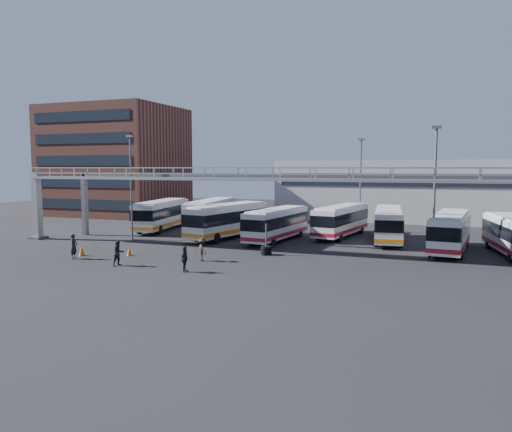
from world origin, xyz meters
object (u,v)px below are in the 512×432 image
(light_pole_mid, at_px, (435,185))
(bus_2, at_px, (212,213))
(light_pole_back, at_px, (360,180))
(cone_right, at_px, (82,251))
(bus_3, at_px, (228,219))
(cone_left, at_px, (129,252))
(pedestrian_c, at_px, (202,249))
(light_pole_left, at_px, (131,181))
(pedestrian_a, at_px, (74,246))
(pedestrian_b, at_px, (118,253))
(pedestrian_d, at_px, (185,259))
(bus_4, at_px, (277,223))
(tire_stack, at_px, (266,250))
(bus_6, at_px, (389,223))
(bus_7, at_px, (450,230))
(bus_5, at_px, (341,220))
(bus_1, at_px, (162,214))

(light_pole_mid, height_order, bus_2, light_pole_mid)
(light_pole_back, height_order, cone_right, light_pole_back)
(bus_3, distance_m, cone_left, 12.58)
(cone_right, bearing_deg, pedestrian_c, 8.26)
(pedestrian_c, bearing_deg, cone_right, 54.26)
(light_pole_left, relative_size, pedestrian_a, 5.19)
(light_pole_mid, bearing_deg, cone_left, -163.43)
(pedestrian_b, bearing_deg, bus_2, 29.49)
(pedestrian_d, xyz_separation_m, cone_right, (-10.83, 2.58, -0.49))
(bus_2, height_order, cone_left, bus_2)
(light_pole_back, xyz_separation_m, cone_right, (-18.45, -23.19, -5.33))
(light_pole_mid, relative_size, bus_4, 0.97)
(cone_right, height_order, tire_stack, tire_stack)
(light_pole_left, distance_m, light_pole_back, 24.41)
(light_pole_left, xyz_separation_m, pedestrian_c, (11.66, -7.72, -4.84))
(bus_6, relative_size, cone_left, 16.03)
(light_pole_left, relative_size, bus_3, 0.88)
(light_pole_mid, bearing_deg, bus_7, 73.89)
(light_pole_mid, xyz_separation_m, light_pole_back, (-8.00, 15.00, 0.00))
(pedestrian_d, bearing_deg, light_pole_back, -26.09)
(pedestrian_d, height_order, cone_left, pedestrian_d)
(bus_3, xyz_separation_m, bus_5, (10.45, 4.94, -0.13))
(light_pole_left, relative_size, pedestrian_b, 5.54)
(bus_2, xyz_separation_m, bus_7, (25.02, -5.73, -0.10))
(bus_3, xyz_separation_m, pedestrian_a, (-6.52, -14.71, -0.92))
(pedestrian_b, relative_size, cone_right, 2.30)
(bus_2, distance_m, pedestrian_b, 20.86)
(bus_7, xyz_separation_m, pedestrian_d, (-16.89, -15.16, -0.93))
(bus_6, xyz_separation_m, pedestrian_b, (-16.98, -18.89, -0.86))
(bus_1, bearing_deg, bus_4, -22.09)
(light_pole_back, distance_m, bus_3, 15.61)
(pedestrian_a, relative_size, cone_right, 2.45)
(pedestrian_c, bearing_deg, bus_7, -101.75)
(bus_6, bearing_deg, bus_1, 173.93)
(bus_1, relative_size, cone_right, 14.17)
(bus_4, xyz_separation_m, pedestrian_d, (-1.30, -15.78, -0.85))
(bus_2, xyz_separation_m, pedestrian_b, (2.59, -20.67, -1.00))
(bus_3, xyz_separation_m, pedestrian_c, (3.21, -11.93, -1.02))
(light_pole_back, distance_m, tire_stack, 18.88)
(light_pole_left, height_order, bus_7, light_pole_left)
(bus_2, bearing_deg, bus_1, -167.72)
(pedestrian_c, bearing_deg, bus_6, -82.93)
(light_pole_back, xyz_separation_m, bus_7, (9.27, -10.61, -3.91))
(bus_4, bearing_deg, bus_7, 3.54)
(light_pole_mid, xyz_separation_m, pedestrian_c, (-16.34, -6.72, -4.84))
(bus_7, distance_m, pedestrian_d, 22.71)
(pedestrian_b, xyz_separation_m, cone_left, (-1.73, 3.74, -0.58))
(light_pole_mid, bearing_deg, cone_right, -162.80)
(light_pole_left, height_order, pedestrian_d, light_pole_left)
(bus_3, height_order, pedestrian_b, bus_3)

